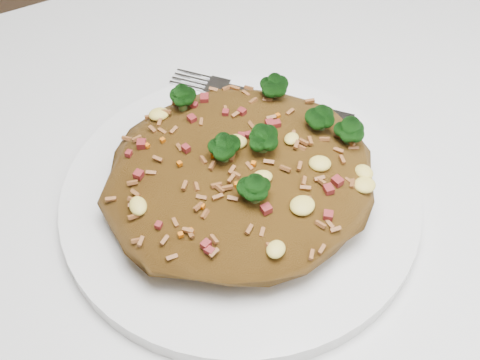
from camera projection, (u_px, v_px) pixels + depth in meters
name	position (u px, v px, depth m)	size (l,w,h in m)	color
plate	(240.00, 199.00, 0.51)	(0.27, 0.27, 0.01)	white
fried_rice	(241.00, 168.00, 0.48)	(0.20, 0.18, 0.06)	brown
fork	(270.00, 99.00, 0.57)	(0.12, 0.13, 0.00)	silver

